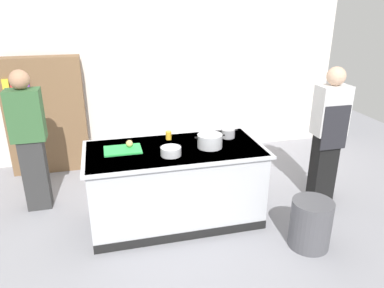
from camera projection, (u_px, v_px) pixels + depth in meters
ground_plane at (176, 218)px, 4.36m from camera, size 10.00×10.00×0.00m
back_wall at (147, 64)px, 5.70m from camera, size 6.40×0.12×3.00m
counter_island at (175, 183)px, 4.19m from camera, size 1.98×0.98×0.90m
cutting_board at (123, 150)px, 3.96m from camera, size 0.40×0.28×0.02m
onion at (129, 144)px, 4.00m from camera, size 0.08×0.08×0.08m
stock_pot at (210, 141)px, 4.04m from camera, size 0.34×0.28×0.15m
sauce_pan at (228, 133)px, 4.33m from camera, size 0.23×0.17×0.10m
mixing_bowl at (171, 151)px, 3.83m from camera, size 0.22×0.22×0.09m
juice_cup at (169, 135)px, 4.27m from camera, size 0.07×0.07×0.10m
trash_bin at (311, 224)px, 3.79m from camera, size 0.42×0.42×0.53m
person_chef at (328, 133)px, 4.45m from camera, size 0.38×0.25×1.72m
person_guest at (30, 139)px, 4.27m from camera, size 0.38×0.24×1.72m
bookshelf at (46, 116)px, 5.32m from camera, size 1.10×0.31×1.70m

